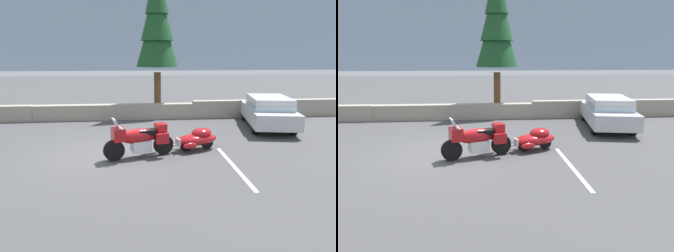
# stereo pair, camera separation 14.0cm
# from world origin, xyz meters

# --- Properties ---
(ground_plane) EXTENTS (80.00, 80.00, 0.00)m
(ground_plane) POSITION_xyz_m (0.00, 0.00, 0.00)
(ground_plane) COLOR #424244
(stone_guard_wall) EXTENTS (24.00, 0.59, 0.89)m
(stone_guard_wall) POSITION_xyz_m (0.07, 5.79, 0.41)
(stone_guard_wall) COLOR gray
(stone_guard_wall) RESTS_ON ground
(distant_ridgeline) EXTENTS (240.00, 80.00, 16.00)m
(distant_ridgeline) POSITION_xyz_m (0.00, 95.77, 8.00)
(distant_ridgeline) COLOR #8C9EB7
(distant_ridgeline) RESTS_ON ground
(touring_motorcycle) EXTENTS (2.25, 1.15, 1.33)m
(touring_motorcycle) POSITION_xyz_m (1.15, -0.38, 0.62)
(touring_motorcycle) COLOR black
(touring_motorcycle) RESTS_ON ground
(car_shaped_trailer) EXTENTS (2.21, 1.12, 0.76)m
(car_shaped_trailer) POSITION_xyz_m (3.14, 0.23, 0.41)
(car_shaped_trailer) COLOR black
(car_shaped_trailer) RESTS_ON ground
(sedan_at_right_edge) EXTENTS (2.61, 4.76, 1.41)m
(sedan_at_right_edge) POSITION_xyz_m (6.97, 3.35, 0.77)
(sedan_at_right_edge) COLOR black
(sedan_at_right_edge) RESTS_ON ground
(pine_tree_tall) EXTENTS (2.21, 2.21, 7.98)m
(pine_tree_tall) POSITION_xyz_m (2.22, 6.76, 5.00)
(pine_tree_tall) COLOR brown
(pine_tree_tall) RESTS_ON ground
(parking_stripe_marker) EXTENTS (0.12, 3.60, 0.01)m
(parking_stripe_marker) POSITION_xyz_m (3.92, -1.50, 0.00)
(parking_stripe_marker) COLOR silver
(parking_stripe_marker) RESTS_ON ground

